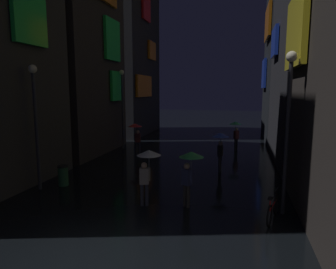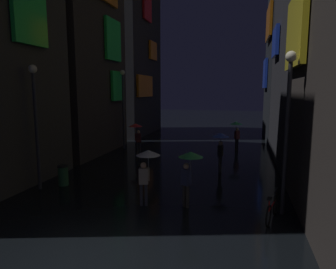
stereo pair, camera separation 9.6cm
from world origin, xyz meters
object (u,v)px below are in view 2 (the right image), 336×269
at_px(pedestrian_near_crossing_clear, 147,162).
at_px(streetlamp_left_far, 123,100).
at_px(pedestrian_midstreet_left_green, 236,128).
at_px(pedestrian_foreground_right_red, 137,130).
at_px(trash_bin, 63,175).
at_px(pedestrian_far_right_blue, 221,141).
at_px(streetlamp_right_near, 288,115).
at_px(streetlamp_left_near, 35,113).
at_px(bicycle_parked_at_storefront, 272,209).
at_px(pedestrian_midstreet_centre_green, 189,164).

distance_m(pedestrian_near_crossing_clear, streetlamp_left_far, 11.62).
distance_m(pedestrian_midstreet_left_green, streetlamp_left_far, 8.41).
relative_size(pedestrian_foreground_right_red, pedestrian_near_crossing_clear, 1.00).
distance_m(streetlamp_left_far, trash_bin, 9.42).
distance_m(pedestrian_far_right_blue, pedestrian_foreground_right_red, 6.53).
bearing_deg(streetlamp_right_near, streetlamp_left_near, 178.46).
xyz_separation_m(pedestrian_foreground_right_red, bicycle_parked_at_storefront, (7.89, -8.61, -1.28)).
bearing_deg(streetlamp_left_near, pedestrian_far_right_blue, 31.66).
relative_size(pedestrian_near_crossing_clear, streetlamp_left_far, 0.37).
distance_m(pedestrian_midstreet_centre_green, pedestrian_foreground_right_red, 9.60).
xyz_separation_m(pedestrian_far_right_blue, streetlamp_left_far, (-7.46, 4.97, 1.91)).
xyz_separation_m(pedestrian_foreground_right_red, pedestrian_midstreet_left_green, (6.41, 2.99, 0.00)).
relative_size(bicycle_parked_at_storefront, streetlamp_left_near, 0.33).
distance_m(bicycle_parked_at_storefront, streetlamp_left_near, 10.09).
bearing_deg(pedestrian_midstreet_centre_green, pedestrian_foreground_right_red, 121.50).
height_order(pedestrian_foreground_right_red, trash_bin, pedestrian_foreground_right_red).
height_order(streetlamp_left_near, streetlamp_left_far, streetlamp_left_far).
bearing_deg(streetlamp_right_near, pedestrian_near_crossing_clear, -175.35).
distance_m(pedestrian_foreground_right_red, pedestrian_near_crossing_clear, 9.03).
bearing_deg(pedestrian_far_right_blue, bicycle_parked_at_storefront, -68.93).
height_order(streetlamp_left_near, trash_bin, streetlamp_left_near).
relative_size(pedestrian_foreground_right_red, bicycle_parked_at_storefront, 1.20).
height_order(streetlamp_left_near, streetlamp_right_near, streetlamp_right_near).
xyz_separation_m(pedestrian_far_right_blue, bicycle_parked_at_storefront, (2.13, -5.53, -1.28)).
xyz_separation_m(pedestrian_midstreet_left_green, bicycle_parked_at_storefront, (1.48, -11.60, -1.28)).
relative_size(bicycle_parked_at_storefront, streetlamp_right_near, 0.32).
xyz_separation_m(streetlamp_left_near, trash_bin, (0.70, 0.71, -2.89)).
xyz_separation_m(pedestrian_midstreet_left_green, streetlamp_left_near, (-8.12, -10.67, 1.69)).
xyz_separation_m(pedestrian_midstreet_centre_green, pedestrian_foreground_right_red, (-5.02, 8.19, 0.00)).
distance_m(pedestrian_midstreet_centre_green, pedestrian_near_crossing_clear, 1.57).
bearing_deg(pedestrian_far_right_blue, streetlamp_left_near, -148.34).
relative_size(pedestrian_midstreet_left_green, bicycle_parked_at_storefront, 1.20).
distance_m(pedestrian_midstreet_centre_green, pedestrian_midstreet_left_green, 11.27).
height_order(pedestrian_far_right_blue, streetlamp_right_near, streetlamp_right_near).
bearing_deg(streetlamp_left_far, pedestrian_far_right_blue, -33.67).
bearing_deg(pedestrian_midstreet_left_green, bicycle_parked_at_storefront, -82.73).
bearing_deg(trash_bin, pedestrian_midstreet_left_green, 53.32).
relative_size(bicycle_parked_at_storefront, trash_bin, 1.90).
distance_m(pedestrian_midstreet_centre_green, streetlamp_left_near, 6.95).
distance_m(pedestrian_near_crossing_clear, streetlamp_left_near, 5.47).
bearing_deg(streetlamp_right_near, pedestrian_far_right_blue, 117.50).
xyz_separation_m(pedestrian_near_crossing_clear, bicycle_parked_at_storefront, (4.43, -0.27, -1.28)).
bearing_deg(pedestrian_midstreet_left_green, pedestrian_foreground_right_red, -155.01).
xyz_separation_m(pedestrian_foreground_right_red, streetlamp_left_near, (-1.70, -7.68, 1.69)).
bearing_deg(pedestrian_foreground_right_red, streetlamp_right_near, -43.77).
bearing_deg(streetlamp_left_far, bicycle_parked_at_storefront, -47.59).
height_order(bicycle_parked_at_storefront, streetlamp_right_near, streetlamp_right_near).
distance_m(pedestrian_midstreet_centre_green, trash_bin, 6.26).
height_order(pedestrian_midstreet_centre_green, pedestrian_near_crossing_clear, same).
height_order(pedestrian_midstreet_centre_green, streetlamp_left_near, streetlamp_left_near).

